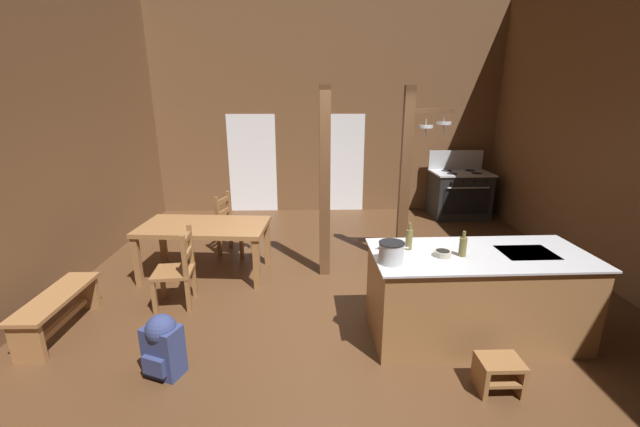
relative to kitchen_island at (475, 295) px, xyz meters
name	(u,v)px	position (x,y,z in m)	size (l,w,h in m)	color
ground_plane	(344,317)	(-1.30, 0.47, -0.52)	(7.86, 9.42, 0.10)	#4C301C
wall_back	(328,111)	(-1.30, 4.85, 1.64)	(7.86, 0.14, 4.21)	brown
glazed_door_back_left	(252,164)	(-2.89, 4.78, 0.56)	(1.00, 0.01, 2.05)	white
glazed_panel_back_right	(344,163)	(-0.95, 4.78, 0.56)	(0.84, 0.01, 2.05)	white
kitchen_island	(475,295)	(0.00, 0.00, 0.00)	(2.18, 1.00, 0.94)	olive
stove_range	(459,194)	(1.38, 4.23, 0.02)	(1.16, 0.84, 1.32)	black
support_post_with_pot_rack	(408,173)	(-0.30, 1.91, 0.91)	(0.68, 0.22, 2.56)	brown
support_post_center	(325,185)	(-1.49, 1.58, 0.81)	(0.14, 0.14, 2.56)	brown
step_stool	(499,372)	(-0.09, -0.81, -0.29)	(0.36, 0.28, 0.30)	brown
dining_table	(204,231)	(-3.15, 1.58, 0.18)	(1.77, 1.03, 0.74)	olive
ladderback_chair_near_window	(178,270)	(-3.27, 0.74, -0.02)	(0.48, 0.48, 0.95)	brown
ladderback_chair_by_post	(232,225)	(-2.94, 2.42, -0.02)	(0.55, 0.55, 0.95)	brown
bench_along_left_wall	(58,307)	(-4.36, 0.18, -0.17)	(0.37, 1.13, 0.44)	olive
backpack	(163,344)	(-3.03, -0.52, -0.15)	(0.38, 0.37, 0.60)	navy
stockpot_on_counter	(391,253)	(-0.94, -0.20, 0.57)	(0.31, 0.24, 0.20)	#B7BABF
mixing_bowl_on_counter	(443,254)	(-0.41, -0.07, 0.50)	(0.16, 0.16, 0.06)	#B2A893
bottle_tall_on_counter	(463,246)	(-0.21, -0.06, 0.57)	(0.07, 0.07, 0.26)	brown
bottle_short_on_counter	(409,239)	(-0.70, 0.13, 0.58)	(0.07, 0.07, 0.28)	brown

